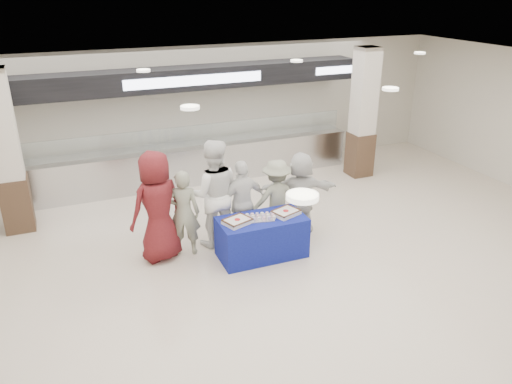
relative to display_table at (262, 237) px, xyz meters
name	(u,v)px	position (x,y,z in m)	size (l,w,h in m)	color
ground	(292,295)	(-0.06, -1.34, -0.38)	(14.00, 14.00, 0.00)	beige
serving_line	(194,136)	(-0.05, 4.06, 0.78)	(8.70, 0.85, 2.80)	#BABCC2
column_left	(7,157)	(-4.06, 2.86, 1.15)	(0.55, 0.55, 3.20)	#3A271A
column_right	(363,116)	(3.94, 2.86, 1.15)	(0.55, 0.55, 3.20)	#3A271A
display_table	(262,237)	(0.00, 0.00, 0.00)	(1.55, 0.78, 0.75)	navy
sheet_cake_left	(237,221)	(-0.47, -0.02, 0.42)	(0.54, 0.48, 0.09)	white
sheet_cake_right	(286,212)	(0.46, -0.02, 0.42)	(0.54, 0.48, 0.10)	white
cupcake_tray	(261,217)	(-0.03, 0.00, 0.41)	(0.51, 0.42, 0.07)	#BBBBC0
civilian_maroon	(157,207)	(-1.70, 0.64, 0.63)	(0.98, 0.64, 2.01)	maroon
soldier_a	(184,213)	(-1.24, 0.64, 0.43)	(0.59, 0.38, 1.61)	gray
chef_tall	(213,194)	(-0.64, 0.77, 0.65)	(1.00, 0.78, 2.05)	white
chef_short	(243,202)	(-0.11, 0.64, 0.44)	(0.95, 0.40, 1.63)	white
soldier_b	(276,199)	(0.58, 0.64, 0.40)	(1.00, 0.58, 1.55)	gray
civilian_white	(300,192)	(1.09, 0.64, 0.44)	(1.52, 0.48, 1.64)	silver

